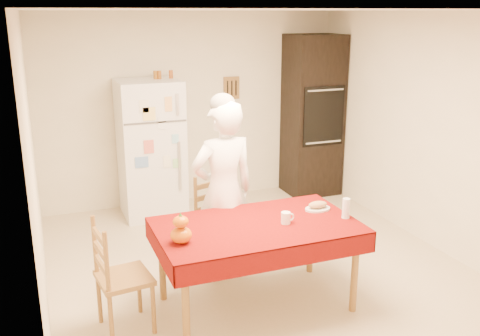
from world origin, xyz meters
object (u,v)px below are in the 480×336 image
coffee_mug (286,218)px  oven_cabinet (313,116)px  dining_table (257,232)px  seated_woman (223,192)px  pumpkin_lower (181,235)px  chair_far (217,219)px  wine_glass (346,208)px  refrigerator (151,149)px  bread_plate (318,209)px  chair_left (116,273)px

coffee_mug → oven_cabinet: bearing=57.6°
coffee_mug → dining_table: bearing=163.6°
seated_woman → pumpkin_lower: size_ratio=10.15×
oven_cabinet → chair_far: bearing=-138.9°
coffee_mug → wine_glass: (0.54, -0.07, 0.04)m
pumpkin_lower → wine_glass: size_ratio=0.97×
chair_far → oven_cabinet: bearing=23.1°
refrigerator → seated_woman: bearing=-81.9°
refrigerator → bread_plate: size_ratio=7.08×
oven_cabinet → dining_table: 3.24m
seated_woman → pumpkin_lower: seated_woman is taller
wine_glass → bread_plate: 0.30m
chair_left → chair_far: bearing=-61.4°
oven_cabinet → refrigerator: bearing=-178.8°
refrigerator → chair_far: (0.29, -1.69, -0.34)m
dining_table → wine_glass: 0.81m
oven_cabinet → chair_left: (-3.11, -2.54, -0.59)m
chair_far → pumpkin_lower: chair_far is taller
bread_plate → oven_cabinet: bearing=62.7°
coffee_mug → chair_left: bearing=175.6°
chair_far → dining_table: bearing=-103.2°
dining_table → seated_woman: (-0.09, 0.60, 0.18)m
refrigerator → oven_cabinet: size_ratio=0.77×
chair_left → coffee_mug: (1.42, -0.11, 0.30)m
refrigerator → seated_woman: size_ratio=0.98×
dining_table → pumpkin_lower: (-0.69, -0.13, 0.13)m
chair_left → wine_glass: bearing=-102.4°
seated_woman → oven_cabinet: bearing=-141.0°
chair_left → wine_glass: size_ratio=5.40×
coffee_mug → wine_glass: 0.55m
refrigerator → bread_plate: refrigerator is taller
oven_cabinet → chair_far: oven_cabinet is taller
oven_cabinet → coffee_mug: oven_cabinet is taller
oven_cabinet → seated_woman: size_ratio=1.27×
chair_left → seated_woman: 1.29m
refrigerator → dining_table: size_ratio=1.00×
chair_far → coffee_mug: bearing=-89.4°
refrigerator → coffee_mug: size_ratio=17.00×
oven_cabinet → dining_table: bearing=-126.7°
seated_woman → coffee_mug: (0.32, -0.67, -0.06)m
dining_table → bread_plate: bread_plate is taller
oven_cabinet → seated_woman: bearing=-135.4°
coffee_mug → pumpkin_lower: pumpkin_lower is taller
refrigerator → coffee_mug: refrigerator is taller
pumpkin_lower → wine_glass: bearing=-0.3°
wine_glass → bread_plate: wine_glass is taller
oven_cabinet → coffee_mug: size_ratio=22.00×
refrigerator → coffee_mug: (0.60, -2.60, -0.04)m
refrigerator → chair_left: (-0.83, -2.49, -0.34)m
dining_table → coffee_mug: bearing=-16.4°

